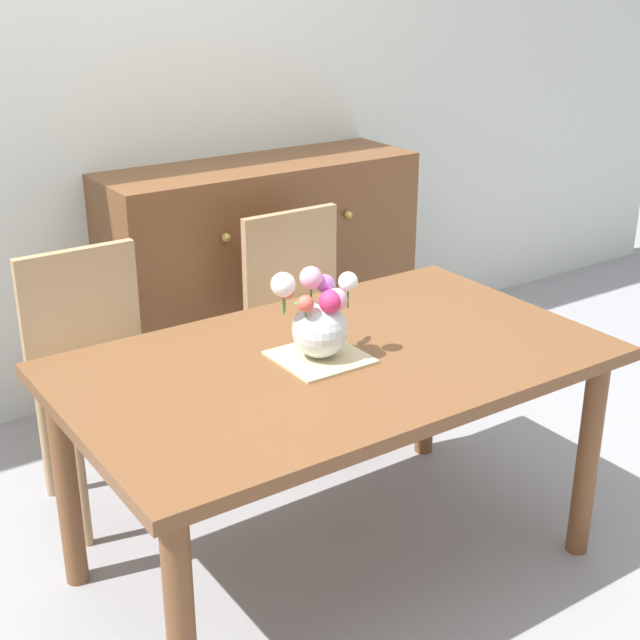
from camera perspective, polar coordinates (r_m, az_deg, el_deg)
ground_plane at (r=2.99m, az=0.85°, el=-15.25°), size 12.00×12.00×0.00m
back_wall at (r=3.82m, az=-13.47°, el=15.32°), size 7.00×0.10×2.80m
dining_table at (r=2.64m, az=0.93°, el=-4.05°), size 1.57×0.93×0.73m
chair_left at (r=3.18m, az=-14.04°, el=-2.62°), size 0.42×0.42×0.90m
chair_right at (r=3.53m, az=-0.89°, el=0.61°), size 0.42×0.42×0.90m
dresser at (r=4.01m, az=-3.69°, el=2.94°), size 1.40×0.47×1.00m
placemat at (r=2.59m, az=-0.00°, el=-2.38°), size 0.25×0.25×0.01m
flower_vase at (r=2.54m, az=-0.10°, el=0.13°), size 0.24×0.18×0.27m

